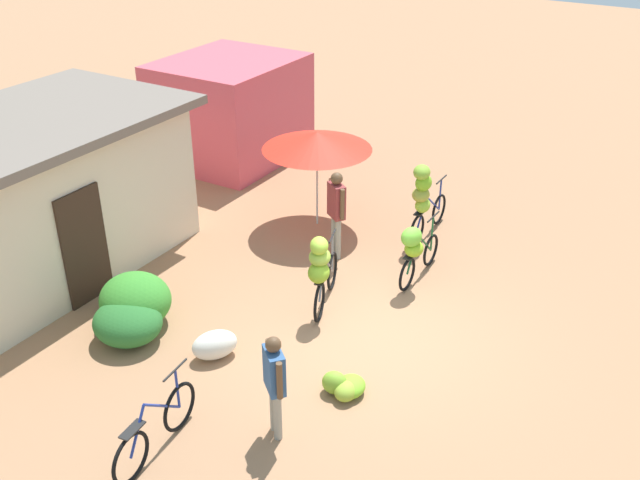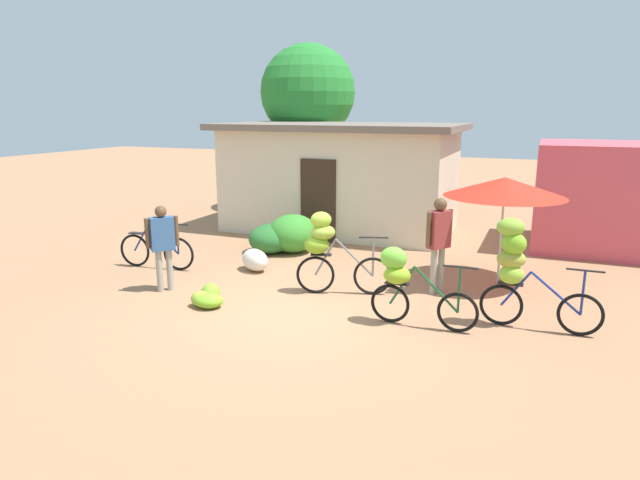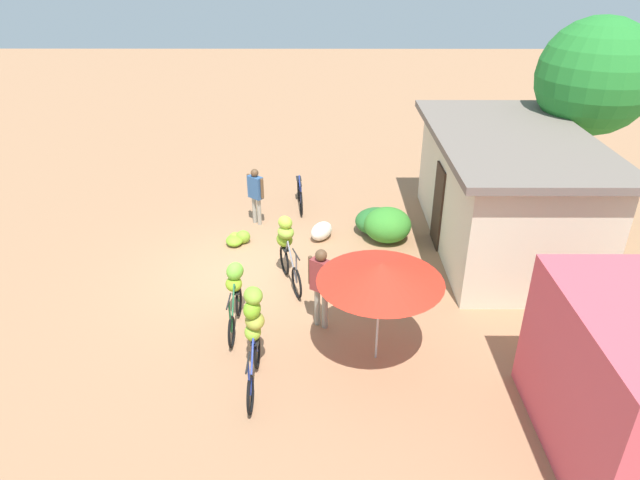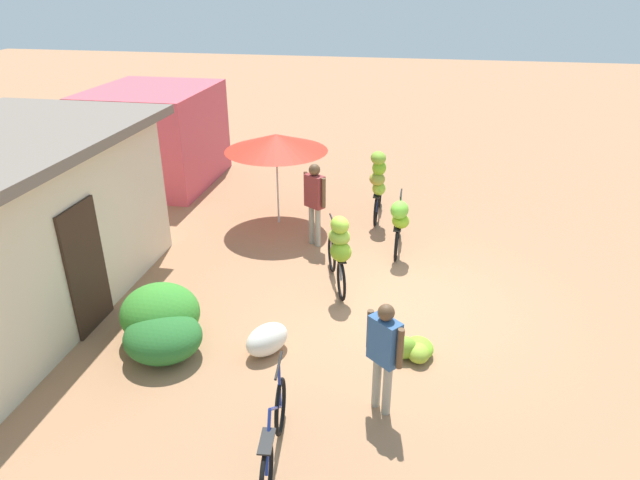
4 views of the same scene
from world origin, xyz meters
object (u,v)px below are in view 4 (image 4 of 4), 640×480
Objects in this scene: shop_pink at (156,136)px; market_umbrella at (276,142)px; bicycle_near_pile at (339,248)px; bicycle_center_loaded at (399,221)px; person_bystander at (384,348)px; banana_pile_on_ground at (414,349)px; bicycle_by_shop at (378,180)px; produce_sack at (267,339)px; person_vendor at (315,196)px; bicycle_leftmost at (274,436)px.

market_umbrella is (-2.07, -3.72, 0.60)m from shop_pink.
bicycle_near_pile is 1.00× the size of bicycle_center_loaded.
banana_pile_on_ground is at bearing -18.48° from person_bystander.
shop_pink is 1.87× the size of bicycle_by_shop.
bicycle_by_shop is 5.18m from produce_sack.
shop_pink reaches higher than bicycle_center_loaded.
bicycle_near_pile is 2.89m from person_bystander.
market_umbrella reaches higher than bicycle_near_pile.
produce_sack is (-1.85, 0.75, -0.63)m from bicycle_near_pile.
person_vendor is (-1.37, 1.13, 0.08)m from bicycle_by_shop.
bicycle_by_shop is (1.55, 0.54, 0.24)m from bicycle_center_loaded.
person_vendor is (5.55, 0.60, 0.67)m from bicycle_leftmost.
banana_pile_on_ground is 2.11m from produce_sack.
banana_pile_on_ground is at bearing -148.26° from person_vendor.
produce_sack is 0.41× the size of person_vendor.
bicycle_leftmost is 2.60× the size of banana_pile_on_ground.
person_bystander is at bearing -160.70° from bicycle_near_pile.
bicycle_leftmost is at bearing -173.80° from person_vendor.
bicycle_by_shop reaches higher than bicycle_center_loaded.
bicycle_by_shop is at bearing 19.31° from bicycle_center_loaded.
person_vendor is 1.10× the size of person_bystander.
shop_pink is 9.89m from person_bystander.
shop_pink is at bearing 57.33° from person_vendor.
produce_sack is 3.72m from person_vendor.
bicycle_center_loaded is at bearing -112.99° from market_umbrella.
shop_pink is 1.91× the size of bicycle_leftmost.
market_umbrella is at bearing 101.20° from bicycle_by_shop.
bicycle_center_loaded is 2.50× the size of banana_pile_on_ground.
bicycle_near_pile is at bearing -22.16° from produce_sack.
bicycle_by_shop is at bearing -105.77° from shop_pink.
bicycle_near_pile is at bearing -147.44° from market_umbrella.
banana_pile_on_ground is (2.18, -1.48, -0.23)m from bicycle_leftmost.
market_umbrella is 1.57m from person_vendor.
person_vendor reaches higher than bicycle_near_pile.
person_vendor reaches higher than banana_pile_on_ground.
person_bystander is (-4.32, -0.03, 0.21)m from bicycle_center_loaded.
person_vendor is at bearing -0.07° from produce_sack.
shop_pink is at bearing 46.76° from banana_pile_on_ground.
bicycle_near_pile reaches higher than bicycle_leftmost.
bicycle_near_pile is (3.78, -0.15, 0.49)m from bicycle_leftmost.
bicycle_near_pile is 2.20m from banana_pile_on_ground.
banana_pile_on_ground is at bearing -133.24° from shop_pink.
person_bystander is (1.05, -1.10, 0.57)m from bicycle_leftmost.
bicycle_by_shop reaches higher than produce_sack.
produce_sack is at bearing 179.93° from person_vendor.
market_umbrella is 3.09m from bicycle_center_loaded.
person_bystander is at bearing -153.70° from market_umbrella.
person_vendor reaches higher than produce_sack.
produce_sack is at bearing 154.12° from bicycle_center_loaded.
bicycle_near_pile is at bearing 39.93° from banana_pile_on_ground.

